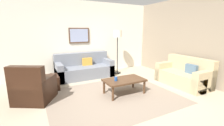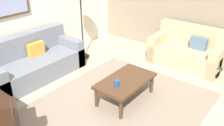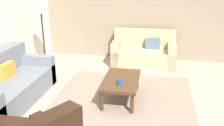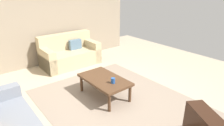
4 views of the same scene
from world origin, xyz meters
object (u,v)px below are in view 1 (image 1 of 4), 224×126
object	(u,v)px
couch_loveseat	(185,75)
lamp_standing	(117,38)
framed_artwork	(79,35)
cup	(116,79)
couch_main	(84,69)
coffee_table	(124,81)
ottoman	(49,83)
armchair_leather	(33,90)

from	to	relation	value
couch_loveseat	lamp_standing	xyz separation A→B (m)	(-1.24, 2.17, 1.11)
couch_loveseat	framed_artwork	xyz separation A→B (m)	(-2.59, 2.75, 1.21)
cup	couch_main	bearing A→B (deg)	95.96
couch_main	framed_artwork	xyz separation A→B (m)	(-0.01, 0.41, 1.22)
coffee_table	cup	world-z (taller)	cup
couch_loveseat	coffee_table	xyz separation A→B (m)	(-2.09, 0.29, 0.06)
couch_loveseat	ottoman	distance (m)	4.21
couch_loveseat	armchair_leather	size ratio (longest dim) A/B	1.46
ottoman	coffee_table	bearing A→B (deg)	-35.65
ottoman	framed_artwork	size ratio (longest dim) A/B	0.73
couch_loveseat	armchair_leather	distance (m)	4.40
armchair_leather	lamp_standing	size ratio (longest dim) A/B	0.64
cup	lamp_standing	distance (m)	2.39
lamp_standing	couch_loveseat	bearing A→B (deg)	-60.27
lamp_standing	framed_artwork	bearing A→B (deg)	156.52
couch_loveseat	ottoman	xyz separation A→B (m)	(-3.90, 1.58, -0.10)
couch_loveseat	armchair_leather	xyz separation A→B (m)	(-4.32, 0.87, 0.01)
couch_loveseat	cup	bearing A→B (deg)	173.29
lamp_standing	framed_artwork	size ratio (longest dim) A/B	2.22
cup	framed_artwork	distance (m)	2.70
couch_main	coffee_table	world-z (taller)	couch_main
armchair_leather	framed_artwork	distance (m)	2.83
cup	couch_loveseat	bearing A→B (deg)	-6.71
armchair_leather	couch_main	bearing A→B (deg)	40.28
armchair_leather	cup	size ratio (longest dim) A/B	10.23
couch_main	armchair_leather	world-z (taller)	armchair_leather
armchair_leather	framed_artwork	xyz separation A→B (m)	(1.73, 1.89, 1.21)
couch_main	lamp_standing	bearing A→B (deg)	-7.44
couch_main	armchair_leather	bearing A→B (deg)	-139.72
couch_main	armchair_leather	size ratio (longest dim) A/B	1.86
couch_loveseat	armchair_leather	world-z (taller)	armchair_leather
ottoman	framed_artwork	bearing A→B (deg)	41.71
framed_artwork	armchair_leather	bearing A→B (deg)	-132.54
couch_loveseat	ottoman	world-z (taller)	couch_loveseat
armchair_leather	framed_artwork	size ratio (longest dim) A/B	1.42
couch_main	lamp_standing	distance (m)	1.75
couch_main	lamp_standing	world-z (taller)	lamp_standing
framed_artwork	cup	bearing A→B (deg)	-84.79
cup	lamp_standing	size ratio (longest dim) A/B	0.06
couch_loveseat	framed_artwork	world-z (taller)	framed_artwork
coffee_table	lamp_standing	size ratio (longest dim) A/B	0.64
coffee_table	ottoman	bearing A→B (deg)	144.35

